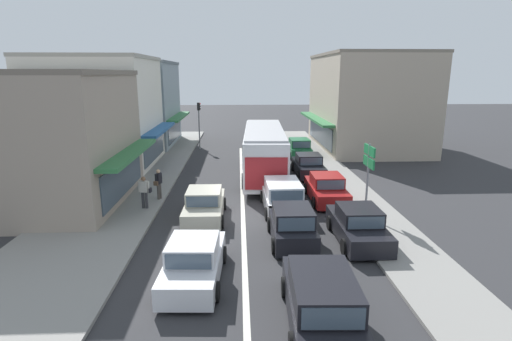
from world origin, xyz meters
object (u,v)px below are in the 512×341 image
at_px(directional_road_sign, 369,163).
at_px(parked_sedan_kerb_front, 358,226).
at_px(hatchback_queue_far_back, 292,226).
at_px(wagon_adjacent_lane_lead, 321,300).
at_px(parked_sedan_kerb_third, 308,166).
at_px(city_bus, 264,149).
at_px(traffic_light_downstreet, 199,118).
at_px(sedan_queue_gap_filler, 205,205).
at_px(parked_sedan_kerb_second, 326,189).
at_px(sedan_adjacent_lane_trail, 194,262).
at_px(parked_hatchback_kerb_rear, 299,148).
at_px(pedestrian_browsing_midblock, 144,190).
at_px(wagon_behind_bus_near, 282,197).
at_px(pedestrian_with_handbag_near, 159,182).

bearing_deg(directional_road_sign, parked_sedan_kerb_front, -114.09).
bearing_deg(hatchback_queue_far_back, wagon_adjacent_lane_lead, -89.42).
bearing_deg(parked_sedan_kerb_third, hatchback_queue_far_back, -103.13).
distance_m(city_bus, wagon_adjacent_lane_lead, 16.28).
relative_size(city_bus, traffic_light_downstreet, 2.61).
relative_size(sedan_queue_gap_filler, parked_sedan_kerb_second, 1.00).
bearing_deg(sedan_adjacent_lane_trail, traffic_light_downstreet, 94.85).
height_order(parked_sedan_kerb_front, parked_sedan_kerb_third, same).
distance_m(wagon_adjacent_lane_lead, directional_road_sign, 9.10).
relative_size(hatchback_queue_far_back, parked_hatchback_kerb_rear, 0.99).
bearing_deg(parked_sedan_kerb_second, traffic_light_downstreet, 117.89).
distance_m(parked_sedan_kerb_second, traffic_light_downstreet, 17.69).
relative_size(sedan_queue_gap_filler, pedestrian_browsing_midblock, 2.58).
distance_m(parked_sedan_kerb_front, parked_sedan_kerb_third, 10.89).
distance_m(hatchback_queue_far_back, traffic_light_downstreet, 21.70).
bearing_deg(sedan_adjacent_lane_trail, parked_hatchback_kerb_rear, 72.09).
distance_m(wagon_behind_bus_near, pedestrian_with_handbag_near, 6.69).
bearing_deg(wagon_adjacent_lane_lead, wagon_behind_bus_near, 90.29).
xyz_separation_m(sedan_queue_gap_filler, wagon_adjacent_lane_lead, (3.83, -8.39, 0.08)).
xyz_separation_m(hatchback_queue_far_back, parked_sedan_kerb_second, (2.55, 5.32, -0.05)).
relative_size(traffic_light_downstreet, directional_road_sign, 1.17).
bearing_deg(wagon_adjacent_lane_lead, city_bus, 91.82).
bearing_deg(sedan_adjacent_lane_trail, city_bus, 76.87).
xyz_separation_m(parked_sedan_kerb_third, pedestrian_browsing_midblock, (-9.37, -6.77, 0.40)).
relative_size(parked_sedan_kerb_third, traffic_light_downstreet, 1.00).
bearing_deg(traffic_light_downstreet, pedestrian_browsing_midblock, -94.00).
distance_m(city_bus, parked_hatchback_kerb_rear, 7.18).
height_order(parked_sedan_kerb_second, parked_sedan_kerb_third, same).
bearing_deg(hatchback_queue_far_back, traffic_light_downstreet, 105.21).
height_order(hatchback_queue_far_back, pedestrian_browsing_midblock, pedestrian_browsing_midblock).
distance_m(wagon_adjacent_lane_lead, parked_sedan_kerb_third, 16.62).
distance_m(sedan_adjacent_lane_trail, pedestrian_with_handbag_near, 9.03).
distance_m(wagon_adjacent_lane_lead, pedestrian_with_handbag_near, 12.91).
xyz_separation_m(hatchback_queue_far_back, wagon_behind_bus_near, (0.01, 3.80, 0.04)).
distance_m(parked_sedan_kerb_third, directional_road_sign, 8.72).
bearing_deg(city_bus, pedestrian_with_handbag_near, -139.64).
distance_m(city_bus, wagon_behind_bus_near, 6.99).
relative_size(parked_sedan_kerb_third, directional_road_sign, 1.17).
xyz_separation_m(wagon_adjacent_lane_lead, wagon_behind_bus_near, (-0.05, 9.36, 0.00)).
bearing_deg(parked_hatchback_kerb_rear, sedan_adjacent_lane_trail, -107.91).
bearing_deg(directional_road_sign, wagon_behind_bus_near, 161.17).
bearing_deg(parked_sedan_kerb_second, pedestrian_with_handbag_near, 178.14).
relative_size(wagon_adjacent_lane_lead, parked_sedan_kerb_front, 1.09).
height_order(hatchback_queue_far_back, parked_sedan_kerb_front, hatchback_queue_far_back).
distance_m(sedan_adjacent_lane_trail, pedestrian_browsing_midblock, 7.77).
bearing_deg(directional_road_sign, sedan_queue_gap_filler, 177.45).
bearing_deg(parked_sedan_kerb_front, traffic_light_downstreet, 111.86).
distance_m(sedan_adjacent_lane_trail, parked_sedan_kerb_second, 10.35).
relative_size(wagon_behind_bus_near, traffic_light_downstreet, 1.08).
height_order(sedan_queue_gap_filler, parked_sedan_kerb_third, same).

